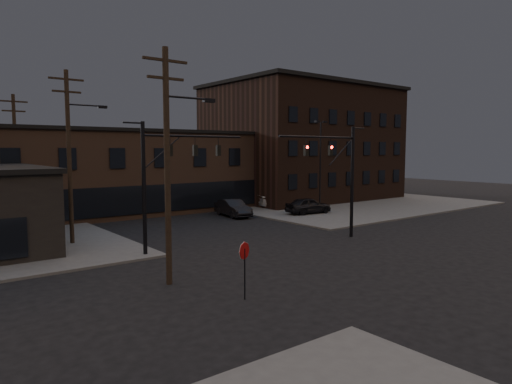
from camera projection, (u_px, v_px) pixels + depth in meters
ground at (337, 262)px, 25.87m from camera, size 140.00×140.00×0.00m
sidewalk_ne at (324, 200)px, 56.61m from camera, size 30.00×30.00×0.15m
building_row at (135, 172)px, 47.50m from camera, size 40.00×12.00×8.00m
building_right at (302, 145)px, 59.11m from camera, size 22.00×16.00×14.00m
traffic_signal_near at (342, 170)px, 32.23m from camera, size 7.12×0.24×8.00m
traffic_signal_far at (163, 172)px, 27.59m from camera, size 7.12×0.24×8.00m
stop_sign at (244, 257)px, 19.25m from camera, size 0.72×0.33×2.48m
utility_pole_near at (168, 160)px, 21.13m from camera, size 3.70×0.28×11.00m
utility_pole_mid at (70, 153)px, 29.92m from camera, size 3.70×0.28×11.50m
utility_pole_far at (16, 156)px, 38.73m from camera, size 2.20×0.28×11.00m
lot_light_a at (320, 158)px, 44.31m from camera, size 1.50×0.28×9.14m
lot_light_b at (326, 157)px, 51.91m from camera, size 1.50×0.28×9.14m
parked_car_lot_a at (308, 205)px, 44.35m from camera, size 4.86×2.46×1.59m
parked_car_lot_b at (279, 201)px, 49.56m from camera, size 4.96×3.06×1.34m
car_crossing at (233, 208)px, 43.43m from camera, size 2.39×5.14×1.63m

